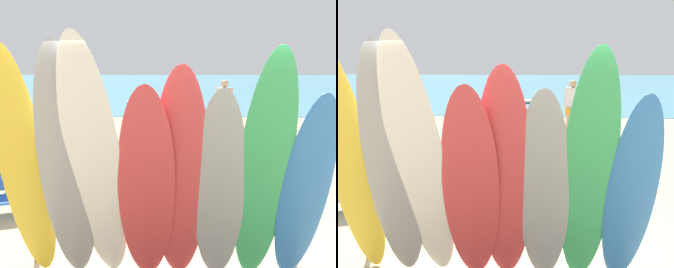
% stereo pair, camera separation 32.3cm
% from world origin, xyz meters
% --- Properties ---
extents(ground, '(60.00, 60.00, 0.00)m').
position_xyz_m(ground, '(0.00, 14.00, 0.00)').
color(ground, tan).
extents(ocean_water, '(60.00, 40.00, 0.02)m').
position_xyz_m(ocean_water, '(0.00, 31.88, 0.01)').
color(ocean_water, teal).
rests_on(ocean_water, ground).
extents(surfboard_rack, '(3.11, 0.07, 0.59)m').
position_xyz_m(surfboard_rack, '(0.00, 0.00, 0.47)').
color(surfboard_rack, brown).
rests_on(surfboard_rack, ground).
extents(surfboard_yellow_0, '(0.51, 0.97, 2.51)m').
position_xyz_m(surfboard_yellow_0, '(-1.33, -0.61, 1.26)').
color(surfboard_yellow_0, yellow).
rests_on(surfboard_yellow_0, ground).
extents(surfboard_grey_1, '(0.62, 1.05, 2.54)m').
position_xyz_m(surfboard_grey_1, '(-0.90, -0.67, 1.27)').
color(surfboard_grey_1, '#999EA3').
rests_on(surfboard_grey_1, ground).
extents(surfboard_white_2, '(0.65, 1.19, 2.60)m').
position_xyz_m(surfboard_white_2, '(-0.62, -0.71, 1.30)').
color(surfboard_white_2, white).
rests_on(surfboard_white_2, ground).
extents(surfboard_red_3, '(0.61, 0.91, 2.17)m').
position_xyz_m(surfboard_red_3, '(-0.14, -0.64, 1.08)').
color(surfboard_red_3, '#D13D42').
rests_on(surfboard_red_3, ground).
extents(surfboard_red_4, '(0.57, 0.89, 2.33)m').
position_xyz_m(surfboard_red_4, '(0.18, -0.60, 1.17)').
color(surfboard_red_4, '#D13D42').
rests_on(surfboard_red_4, ground).
extents(surfboard_grey_5, '(0.55, 0.79, 2.13)m').
position_xyz_m(surfboard_grey_5, '(0.57, -0.58, 1.06)').
color(surfboard_grey_5, '#999EA3').
rests_on(surfboard_grey_5, ground).
extents(surfboard_green_6, '(0.56, 0.94, 2.49)m').
position_xyz_m(surfboard_green_6, '(0.98, -0.63, 1.24)').
color(surfboard_green_6, '#38B266').
rests_on(surfboard_green_6, ground).
extents(surfboard_blue_7, '(0.56, 0.82, 2.09)m').
position_xyz_m(surfboard_blue_7, '(1.41, -0.55, 1.04)').
color(surfboard_blue_7, '#337AD1').
rests_on(surfboard_blue_7, ground).
extents(beachgoer_midbeach, '(0.44, 0.50, 1.65)m').
position_xyz_m(beachgoer_midbeach, '(-2.50, 5.54, 0.95)').
color(beachgoer_midbeach, '#9E704C').
rests_on(beachgoer_midbeach, ground).
extents(beachgoer_by_water, '(0.46, 0.51, 1.70)m').
position_xyz_m(beachgoer_by_water, '(1.57, 8.09, 0.98)').
color(beachgoer_by_water, tan).
rests_on(beachgoer_by_water, ground).
extents(beach_chair_red, '(0.70, 0.80, 0.83)m').
position_xyz_m(beach_chair_red, '(-2.45, 1.46, 0.43)').
color(beach_chair_red, '#B7B7BC').
rests_on(beach_chair_red, ground).
extents(beach_chair_striped, '(0.71, 0.84, 0.80)m').
position_xyz_m(beach_chair_striped, '(-2.62, 2.83, 0.42)').
color(beach_chair_striped, '#B7B7BC').
rests_on(beach_chair_striped, ground).
extents(distant_boat, '(3.23, 0.97, 0.25)m').
position_xyz_m(distant_boat, '(-1.00, 16.79, 0.11)').
color(distant_boat, silver).
rests_on(distant_boat, ground).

